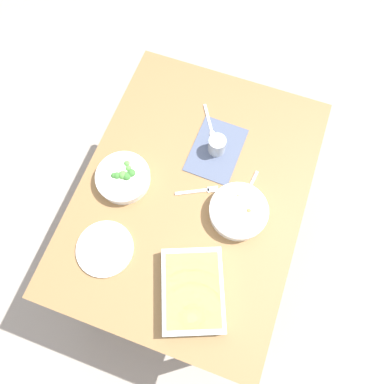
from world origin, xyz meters
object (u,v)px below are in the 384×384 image
(fork_on_table, at_px, (200,191))
(spoon_by_stew, at_px, (246,194))
(baking_dish, at_px, (193,291))
(side_plate, at_px, (105,249))
(stew_bowl, at_px, (238,211))
(spoon_by_broccoli, at_px, (132,186))
(spoon_spare, at_px, (210,126))
(drink_cup, at_px, (217,146))
(broccoli_bowl, at_px, (123,177))

(fork_on_table, bearing_deg, spoon_by_stew, 104.72)
(spoon_by_stew, relative_size, fork_on_table, 1.06)
(baking_dish, bearing_deg, side_plate, -95.26)
(stew_bowl, bearing_deg, spoon_by_broccoli, -85.28)
(stew_bowl, bearing_deg, spoon_spare, -145.87)
(stew_bowl, bearing_deg, baking_dish, -11.15)
(drink_cup, bearing_deg, spoon_by_broccoli, -44.68)
(baking_dish, bearing_deg, broccoli_bowl, -127.87)
(broccoli_bowl, bearing_deg, baking_dish, 52.13)
(fork_on_table, bearing_deg, drink_cup, 178.89)
(stew_bowl, xyz_separation_m, fork_on_table, (-0.04, -0.17, -0.03))
(drink_cup, xyz_separation_m, spoon_spare, (-0.10, -0.06, -0.03))
(drink_cup, relative_size, spoon_by_broccoli, 0.50)
(side_plate, bearing_deg, spoon_by_stew, 131.41)
(stew_bowl, height_order, drink_cup, drink_cup)
(broccoli_bowl, xyz_separation_m, fork_on_table, (-0.06, 0.31, -0.03))
(fork_on_table, bearing_deg, spoon_spare, -169.26)
(broccoli_bowl, height_order, fork_on_table, broccoli_bowl)
(side_plate, height_order, fork_on_table, side_plate)
(stew_bowl, height_order, broccoli_bowl, broccoli_bowl)
(side_plate, xyz_separation_m, spoon_by_broccoli, (-0.27, -0.00, -0.00))
(broccoli_bowl, relative_size, spoon_by_stew, 1.26)
(drink_cup, distance_m, spoon_by_broccoli, 0.39)
(side_plate, height_order, spoon_by_stew, side_plate)
(broccoli_bowl, height_order, baking_dish, broccoli_bowl)
(stew_bowl, distance_m, spoon_by_stew, 0.09)
(baking_dish, distance_m, drink_cup, 0.59)
(side_plate, bearing_deg, drink_cup, 153.75)
(side_plate, distance_m, spoon_by_stew, 0.60)
(spoon_spare, relative_size, fork_on_table, 0.96)
(broccoli_bowl, bearing_deg, spoon_spare, 144.79)
(spoon_by_broccoli, height_order, fork_on_table, spoon_by_broccoli)
(baking_dish, relative_size, fork_on_table, 2.17)
(spoon_by_stew, xyz_separation_m, spoon_by_broccoli, (0.12, -0.45, 0.00))
(baking_dish, height_order, spoon_spare, baking_dish)
(baking_dish, relative_size, spoon_by_stew, 2.05)
(drink_cup, xyz_separation_m, fork_on_table, (0.20, -0.00, -0.04))
(side_plate, height_order, spoon_spare, side_plate)
(broccoli_bowl, relative_size, spoon_spare, 1.39)
(side_plate, bearing_deg, spoon_by_broccoli, -179.32)
(broccoli_bowl, bearing_deg, fork_on_table, 100.94)
(side_plate, height_order, spoon_by_broccoli, side_plate)
(spoon_by_broccoli, bearing_deg, spoon_by_stew, 105.42)
(stew_bowl, xyz_separation_m, spoon_spare, (-0.34, -0.23, -0.03))
(side_plate, bearing_deg, baking_dish, 84.74)
(stew_bowl, bearing_deg, side_plate, -54.96)
(baking_dish, bearing_deg, drink_cup, -170.10)
(baking_dish, distance_m, fork_on_table, 0.40)
(broccoli_bowl, xyz_separation_m, spoon_spare, (-0.36, 0.25, -0.03))
(spoon_spare, bearing_deg, baking_dish, 13.39)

